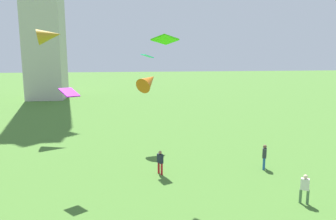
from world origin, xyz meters
TOP-DOWN VIEW (x-y plane):
  - person_0 at (0.25, 18.57)m, footprint 0.43×0.50m
  - person_3 at (7.81, 13.23)m, footprint 0.51×0.46m
  - person_5 at (7.71, 18.75)m, footprint 0.44×0.54m
  - kite_flying_0 at (-9.45, 31.20)m, footprint 2.62×1.97m
  - kite_flying_1 at (0.41, 16.55)m, footprint 1.75×1.72m
  - kite_flying_5 at (-5.32, 17.20)m, footprint 1.39×1.48m
  - kite_flying_9 at (-0.14, 25.58)m, footprint 2.41×2.63m
  - kite_flying_10 at (-0.40, 21.86)m, footprint 0.98×1.20m

SIDE VIEW (x-z plane):
  - person_0 at x=0.25m, z-range 0.11..1.77m
  - person_3 at x=7.81m, z-range 0.11..1.81m
  - person_5 at x=7.71m, z-range 0.12..1.91m
  - kite_flying_9 at x=-0.14m, z-range 4.75..6.70m
  - kite_flying_5 at x=-5.32m, z-range 5.68..6.15m
  - kite_flying_10 at x=-0.40m, z-range 7.80..8.10m
  - kite_flying_1 at x=0.41m, z-range 8.71..9.32m
  - kite_flying_0 at x=-9.45m, z-range 8.78..10.63m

